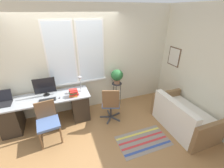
# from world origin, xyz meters

# --- Properties ---
(ground_plane) EXTENTS (14.00, 14.00, 0.00)m
(ground_plane) POSITION_xyz_m (0.00, 0.00, 0.00)
(ground_plane) COLOR #9E7042
(wall_back_with_window) EXTENTS (9.00, 0.12, 2.70)m
(wall_back_with_window) POSITION_xyz_m (0.01, 0.72, 1.36)
(wall_back_with_window) COLOR beige
(wall_back_with_window) RESTS_ON ground_plane
(wall_right_with_picture) EXTENTS (0.08, 9.00, 2.70)m
(wall_right_with_picture) POSITION_xyz_m (2.78, 0.00, 1.35)
(wall_right_with_picture) COLOR beige
(wall_right_with_picture) RESTS_ON ground_plane
(desk) EXTENTS (2.02, 0.64, 0.73)m
(desk) POSITION_xyz_m (-0.71, 0.32, 0.39)
(desk) COLOR #9EA3A8
(desk) RESTS_ON ground_plane
(laptop) EXTENTS (0.29, 0.34, 0.26)m
(laptop) POSITION_xyz_m (-1.50, 0.36, 0.79)
(laptop) COLOR black
(laptop) RESTS_ON desk
(monitor) EXTENTS (0.47, 0.14, 0.43)m
(monitor) POSITION_xyz_m (-0.66, 0.43, 0.96)
(monitor) COLOR black
(monitor) RESTS_ON desk
(keyboard) EXTENTS (0.35, 0.14, 0.02)m
(keyboard) POSITION_xyz_m (-0.64, 0.17, 0.74)
(keyboard) COLOR black
(keyboard) RESTS_ON desk
(mouse) EXTENTS (0.04, 0.06, 0.03)m
(mouse) POSITION_xyz_m (-0.38, 0.17, 0.74)
(mouse) COLOR slate
(mouse) RESTS_ON desk
(desk_lamp) EXTENTS (0.11, 0.11, 0.40)m
(desk_lamp) POSITION_xyz_m (0.14, 0.36, 1.01)
(desk_lamp) COLOR #ADADB2
(desk_lamp) RESTS_ON desk
(book_stack) EXTENTS (0.22, 0.18, 0.16)m
(book_stack) POSITION_xyz_m (-0.06, 0.17, 0.81)
(book_stack) COLOR orange
(book_stack) RESTS_ON desk
(desk_chair_wooden) EXTENTS (0.48, 0.49, 0.85)m
(desk_chair_wooden) POSITION_xyz_m (-0.68, -0.22, 0.47)
(desk_chair_wooden) COLOR brown
(desk_chair_wooden) RESTS_ON ground_plane
(office_chair_swivel) EXTENTS (0.55, 0.57, 0.92)m
(office_chair_swivel) POSITION_xyz_m (0.76, -0.09, 0.48)
(office_chair_swivel) COLOR #47474C
(office_chair_swivel) RESTS_ON ground_plane
(couch_loveseat) EXTENTS (0.83, 1.41, 0.77)m
(couch_loveseat) POSITION_xyz_m (2.24, -0.94, 0.28)
(couch_loveseat) COLOR white
(couch_loveseat) RESTS_ON ground_plane
(plant_stand) EXTENTS (0.27, 0.27, 0.71)m
(plant_stand) POSITION_xyz_m (1.15, 0.46, 0.63)
(plant_stand) COLOR #333338
(plant_stand) RESTS_ON ground_plane
(potted_plant) EXTENTS (0.33, 0.33, 0.39)m
(potted_plant) POSITION_xyz_m (1.15, 0.46, 0.95)
(potted_plant) COLOR #9E6B4C
(potted_plant) RESTS_ON plant_stand
(floor_rug_striped) EXTENTS (1.10, 0.64, 0.01)m
(floor_rug_striped) POSITION_xyz_m (1.18, -1.01, 0.00)
(floor_rug_striped) COLOR gray
(floor_rug_striped) RESTS_ON ground_plane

